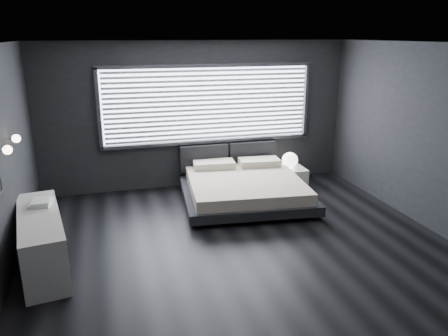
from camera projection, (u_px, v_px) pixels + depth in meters
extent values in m
plane|color=black|center=(240.00, 244.00, 6.31)|extent=(6.00, 6.00, 0.00)
plane|color=silver|center=(242.00, 43.00, 5.49)|extent=(6.00, 6.00, 0.00)
cube|color=black|center=(198.00, 115.00, 8.43)|extent=(6.00, 0.04, 2.80)
cube|color=black|center=(348.00, 239.00, 3.37)|extent=(6.00, 0.04, 2.80)
cube|color=black|center=(428.00, 137.00, 6.67)|extent=(0.04, 5.50, 2.80)
cube|color=white|center=(208.00, 104.00, 8.40)|extent=(4.00, 0.02, 1.38)
cube|color=#47474C|center=(98.00, 109.00, 7.85)|extent=(0.06, 0.08, 1.48)
cube|color=#47474C|center=(306.00, 100.00, 8.90)|extent=(0.06, 0.08, 1.48)
cube|color=#47474C|center=(208.00, 66.00, 8.16)|extent=(4.14, 0.08, 0.06)
cube|color=#47474C|center=(209.00, 141.00, 8.59)|extent=(4.14, 0.08, 0.06)
cube|color=silver|center=(209.00, 105.00, 8.35)|extent=(3.94, 0.03, 1.32)
cube|color=black|center=(204.00, 158.00, 8.60)|extent=(0.96, 0.16, 0.52)
cube|color=black|center=(252.00, 154.00, 8.85)|extent=(0.96, 0.16, 0.52)
cylinder|color=silver|center=(1.00, 150.00, 5.13)|extent=(0.10, 0.02, 0.02)
sphere|color=#FFE5B7|center=(7.00, 150.00, 5.15)|extent=(0.11, 0.11, 0.11)
cylinder|color=silver|center=(10.00, 139.00, 5.69)|extent=(0.10, 0.02, 0.02)
sphere|color=#FFE5B7|center=(16.00, 139.00, 5.70)|extent=(0.11, 0.11, 0.11)
cube|color=black|center=(198.00, 223.00, 6.92)|extent=(0.13, 0.13, 0.08)
cube|color=black|center=(312.00, 215.00, 7.23)|extent=(0.13, 0.13, 0.08)
cube|color=black|center=(188.00, 187.00, 8.53)|extent=(0.13, 0.13, 0.08)
cube|color=black|center=(282.00, 182.00, 8.83)|extent=(0.13, 0.13, 0.08)
cube|color=black|center=(245.00, 194.00, 7.84)|extent=(2.40, 2.31, 0.16)
cube|color=#BDAE97|center=(245.00, 184.00, 7.79)|extent=(2.15, 2.15, 0.20)
cube|color=beige|center=(214.00, 164.00, 8.40)|extent=(0.82, 0.50, 0.13)
cube|color=beige|center=(259.00, 162.00, 8.55)|extent=(0.82, 0.50, 0.13)
cube|color=white|center=(289.00, 177.00, 8.69)|extent=(0.64, 0.54, 0.36)
sphere|color=white|center=(290.00, 160.00, 8.63)|extent=(0.31, 0.31, 0.31)
cube|color=white|center=(42.00, 240.00, 5.63)|extent=(0.78, 1.86, 0.72)
cube|color=#47474C|center=(63.00, 237.00, 5.73)|extent=(0.29, 1.76, 0.70)
cube|color=white|center=(41.00, 203.00, 5.85)|extent=(0.30, 0.37, 0.04)
cube|color=white|center=(41.00, 201.00, 5.82)|extent=(0.23, 0.31, 0.03)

